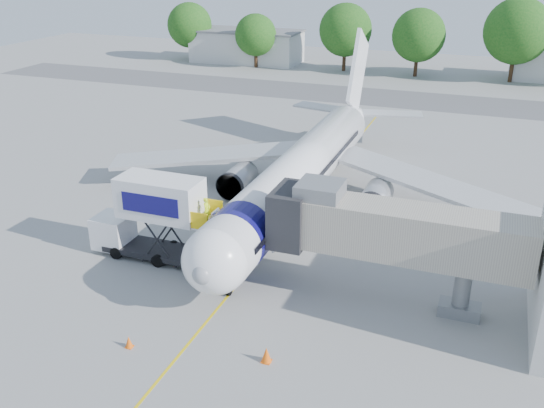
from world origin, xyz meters
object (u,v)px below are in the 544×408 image
(aircraft, at_px, (303,170))
(ground_tug, at_px, (218,393))
(catering_hiloader, at_px, (152,218))
(jet_bridge, at_px, (381,230))

(aircraft, bearing_deg, ground_tug, -81.43)
(catering_hiloader, height_order, ground_tug, catering_hiloader)
(aircraft, distance_m, jet_bridge, 13.77)
(jet_bridge, relative_size, ground_tug, 3.84)
(ground_tug, bearing_deg, aircraft, 77.89)
(catering_hiloader, distance_m, ground_tug, 14.71)
(jet_bridge, xyz_separation_m, ground_tug, (-4.67, -10.95, -3.66))
(aircraft, bearing_deg, catering_hiloader, -119.43)
(aircraft, distance_m, ground_tug, 22.44)
(ground_tug, bearing_deg, catering_hiloader, 110.57)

